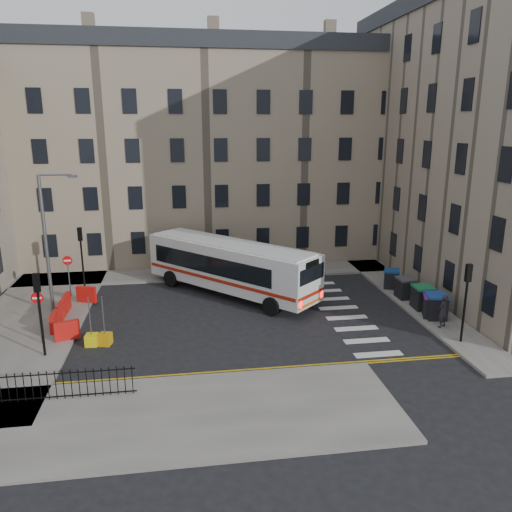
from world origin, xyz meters
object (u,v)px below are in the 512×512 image
object	(u,v)px
streetlamp	(46,242)
wheelie_bin_d	(405,288)
bus	(230,265)
bollard_chevron	(105,339)
wheelie_bin_a	(436,306)
wheelie_bin_c	(422,297)
wheelie_bin_b	(432,306)
bollard_yellow	(92,340)
pedestrian	(443,311)
wheelie_bin_e	(391,279)

from	to	relation	value
streetlamp	wheelie_bin_d	distance (m)	21.91
bus	bollard_chevron	world-z (taller)	bus
streetlamp	wheelie_bin_a	size ratio (longest dim) A/B	5.58
wheelie_bin_c	bollard_chevron	size ratio (longest dim) A/B	2.31
wheelie_bin_c	bollard_chevron	world-z (taller)	wheelie_bin_c
wheelie_bin_b	bollard_yellow	world-z (taller)	wheelie_bin_b
streetlamp	bollard_yellow	world-z (taller)	streetlamp
wheelie_bin_b	pedestrian	xyz separation A→B (m)	(-0.19, -1.51, 0.27)
wheelie_bin_d	wheelie_bin_e	size ratio (longest dim) A/B	0.92
wheelie_bin_b	wheelie_bin_e	world-z (taller)	wheelie_bin_b
bollard_chevron	bus	bearing A→B (deg)	44.09
streetlamp	wheelie_bin_c	bearing A→B (deg)	-7.20
bus	wheelie_bin_c	bearing A→B (deg)	-66.16
wheelie_bin_a	bollard_chevron	distance (m)	18.22
bus	bollard_yellow	xyz separation A→B (m)	(-7.73, -6.85, -1.67)
wheelie_bin_b	wheelie_bin_c	bearing A→B (deg)	109.06
pedestrian	bollard_chevron	xyz separation A→B (m)	(-17.91, 0.72, -0.77)
bus	wheelie_bin_d	world-z (taller)	bus
wheelie_bin_b	pedestrian	distance (m)	1.55
wheelie_bin_a	wheelie_bin_e	size ratio (longest dim) A/B	1.03
wheelie_bin_b	wheelie_bin_d	xyz separation A→B (m)	(-0.14, 3.26, 0.01)
bus	pedestrian	bearing A→B (deg)	-78.07
wheelie_bin_e	pedestrian	xyz separation A→B (m)	(0.00, -6.83, 0.29)
wheelie_bin_e	wheelie_bin_d	bearing A→B (deg)	-66.13
wheelie_bin_c	wheelie_bin_d	size ratio (longest dim) A/B	1.06
streetlamp	bollard_yellow	distance (m)	7.01
wheelie_bin_b	bollard_yellow	size ratio (longest dim) A/B	2.45
wheelie_bin_d	pedestrian	distance (m)	4.78
wheelie_bin_a	bollard_yellow	bearing A→B (deg)	-167.89
streetlamp	wheelie_bin_b	world-z (taller)	streetlamp
bollard_chevron	streetlamp	bearing A→B (deg)	126.73
wheelie_bin_e	bollard_yellow	distance (m)	19.54
wheelie_bin_d	pedestrian	xyz separation A→B (m)	(-0.05, -4.77, 0.26)
wheelie_bin_a	pedestrian	world-z (taller)	pedestrian
wheelie_bin_e	streetlamp	bearing A→B (deg)	-154.34
wheelie_bin_a	pedestrian	xyz separation A→B (m)	(-0.29, -1.32, 0.21)
bus	bollard_yellow	size ratio (longest dim) A/B	18.42
bus	bollard_chevron	distance (m)	10.00
wheelie_bin_a	wheelie_bin_b	distance (m)	0.22
wheelie_bin_e	bollard_chevron	size ratio (longest dim) A/B	2.37
wheelie_bin_a	wheelie_bin_e	xyz separation A→B (m)	(-0.29, 5.51, -0.08)
wheelie_bin_b	wheelie_bin_e	bearing A→B (deg)	114.04
bus	wheelie_bin_b	xyz separation A→B (m)	(11.02, -6.07, -1.16)
pedestrian	wheelie_bin_e	bearing A→B (deg)	-119.87
wheelie_bin_a	streetlamp	bearing A→B (deg)	179.20
streetlamp	wheelie_bin_d	size ratio (longest dim) A/B	6.22
wheelie_bin_c	bollard_chevron	xyz separation A→B (m)	(-18.17, -2.13, -0.55)
wheelie_bin_b	wheelie_bin_d	size ratio (longest dim) A/B	1.12
streetlamp	wheelie_bin_a	world-z (taller)	streetlamp
bus	wheelie_bin_e	size ratio (longest dim) A/B	7.77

